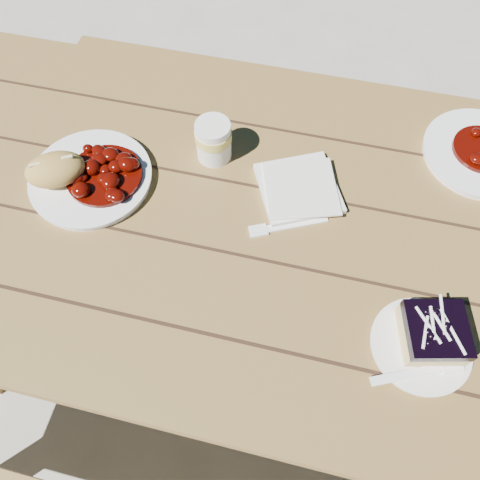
% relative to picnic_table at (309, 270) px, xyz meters
% --- Properties ---
extents(ground, '(60.00, 60.00, 0.00)m').
position_rel_picnic_table_xyz_m(ground, '(0.00, 0.00, -0.59)').
color(ground, '#A5A095').
rests_on(ground, ground).
extents(picnic_table, '(2.00, 1.55, 0.75)m').
position_rel_picnic_table_xyz_m(picnic_table, '(0.00, 0.00, 0.00)').
color(picnic_table, brown).
rests_on(picnic_table, ground).
extents(main_plate, '(0.24, 0.24, 0.02)m').
position_rel_picnic_table_xyz_m(main_plate, '(-0.47, 0.02, 0.17)').
color(main_plate, white).
rests_on(main_plate, picnic_table).
extents(goulash_stew, '(0.15, 0.15, 0.04)m').
position_rel_picnic_table_xyz_m(goulash_stew, '(-0.44, 0.02, 0.20)').
color(goulash_stew, '#450702').
rests_on(goulash_stew, main_plate).
extents(bread_roll, '(0.14, 0.13, 0.06)m').
position_rel_picnic_table_xyz_m(bread_roll, '(-0.53, -0.00, 0.21)').
color(bread_roll, tan).
rests_on(bread_roll, main_plate).
extents(dessert_plate, '(0.16, 0.16, 0.01)m').
position_rel_picnic_table_xyz_m(dessert_plate, '(0.20, -0.18, 0.17)').
color(dessert_plate, white).
rests_on(dessert_plate, picnic_table).
extents(blueberry_cake, '(0.12, 0.12, 0.06)m').
position_rel_picnic_table_xyz_m(blueberry_cake, '(0.21, -0.16, 0.20)').
color(blueberry_cake, '#E3C37C').
rests_on(blueberry_cake, dessert_plate).
extents(fork_dessert, '(0.16, 0.09, 0.00)m').
position_rel_picnic_table_xyz_m(fork_dessert, '(0.18, -0.23, 0.17)').
color(fork_dessert, white).
rests_on(fork_dessert, dessert_plate).
extents(napkin_stack, '(0.20, 0.20, 0.01)m').
position_rel_picnic_table_xyz_m(napkin_stack, '(-0.06, 0.09, 0.17)').
color(napkin_stack, white).
rests_on(napkin_stack, picnic_table).
extents(fork_table, '(0.16, 0.09, 0.00)m').
position_rel_picnic_table_xyz_m(fork_table, '(-0.05, 0.01, 0.16)').
color(fork_table, white).
rests_on(fork_table, picnic_table).
extents(second_plate, '(0.23, 0.23, 0.02)m').
position_rel_picnic_table_xyz_m(second_plate, '(0.30, 0.27, 0.17)').
color(second_plate, white).
rests_on(second_plate, picnic_table).
extents(second_cup, '(0.07, 0.07, 0.09)m').
position_rel_picnic_table_xyz_m(second_cup, '(-0.24, 0.14, 0.21)').
color(second_cup, white).
rests_on(second_cup, picnic_table).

